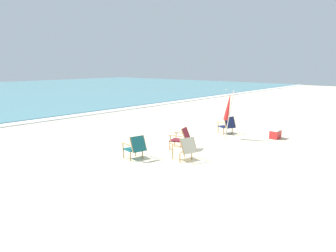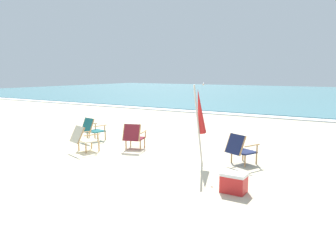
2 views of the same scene
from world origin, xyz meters
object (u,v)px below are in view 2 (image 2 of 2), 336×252
(beach_chair_far_center, at_px, (134,136))
(beach_chair_front_right, at_px, (83,138))
(umbrella_furled_red, at_px, (200,112))
(cooler_box, at_px, (234,183))
(beach_chair_back_left, at_px, (240,148))
(beach_chair_mid_center, at_px, (92,129))

(beach_chair_far_center, bearing_deg, beach_chair_front_right, -137.03)
(umbrella_furled_red, relative_size, cooler_box, 4.28)
(beach_chair_back_left, relative_size, umbrella_furled_red, 0.42)
(beach_chair_far_center, bearing_deg, beach_chair_mid_center, 171.39)
(beach_chair_far_center, height_order, beach_chair_back_left, beach_chair_far_center)
(beach_chair_front_right, bearing_deg, cooler_box, -10.14)
(beach_chair_far_center, relative_size, umbrella_furled_red, 0.40)
(beach_chair_far_center, height_order, cooler_box, beach_chair_far_center)
(beach_chair_far_center, distance_m, beach_chair_mid_center, 2.07)
(beach_chair_far_center, distance_m, beach_chair_back_left, 3.38)
(cooler_box, bearing_deg, beach_chair_front_right, 169.86)
(umbrella_furled_red, xyz_separation_m, cooler_box, (1.47, -1.45, -1.17))
(beach_chair_front_right, xyz_separation_m, beach_chair_back_left, (4.48, 1.09, 0.00))
(cooler_box, bearing_deg, beach_chair_far_center, 153.96)
(beach_chair_front_right, bearing_deg, umbrella_furled_red, 8.72)
(beach_chair_mid_center, height_order, umbrella_furled_red, umbrella_furled_red)
(beach_chair_front_right, distance_m, umbrella_furled_red, 3.75)
(beach_chair_front_right, relative_size, cooler_box, 1.79)
(beach_chair_far_center, height_order, beach_chair_mid_center, beach_chair_far_center)
(beach_chair_far_center, bearing_deg, beach_chair_back_left, 1.15)
(beach_chair_far_center, relative_size, beach_chair_back_left, 0.96)
(beach_chair_mid_center, bearing_deg, beach_chair_back_left, -2.55)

